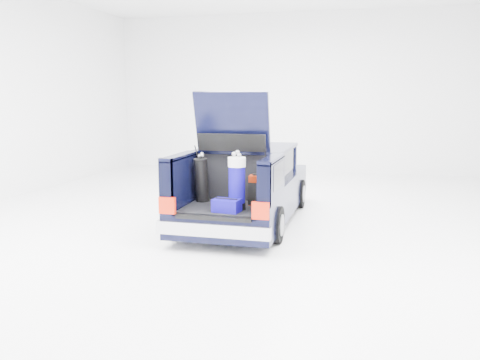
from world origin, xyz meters
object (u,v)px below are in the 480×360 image
(black_golf_bag, at_px, (202,180))
(blue_golf_bag, at_px, (237,183))
(blue_duffel, at_px, (227,205))
(red_suitcase, at_px, (259,190))
(car, at_px, (248,186))

(black_golf_bag, height_order, blue_golf_bag, blue_golf_bag)
(blue_golf_bag, relative_size, blue_duffel, 2.13)
(red_suitcase, bearing_deg, blue_golf_bag, -126.18)
(red_suitcase, distance_m, black_golf_bag, 1.01)
(car, xyz_separation_m, blue_golf_bag, (0.24, -1.72, 0.36))
(red_suitcase, height_order, blue_duffel, red_suitcase)
(blue_golf_bag, bearing_deg, car, 111.39)
(car, relative_size, black_golf_bag, 5.50)
(car, distance_m, blue_golf_bag, 1.78)
(red_suitcase, height_order, blue_golf_bag, blue_golf_bag)
(black_golf_bag, relative_size, blue_duffel, 1.90)
(blue_golf_bag, bearing_deg, blue_duffel, -101.76)
(red_suitcase, xyz_separation_m, black_golf_bag, (-1.00, 0.01, 0.13))
(black_golf_bag, bearing_deg, red_suitcase, 5.62)
(car, height_order, blue_duffel, car)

